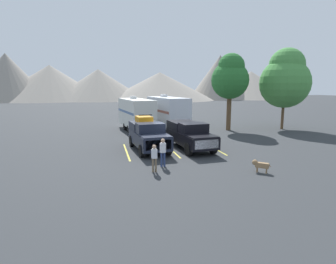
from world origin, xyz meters
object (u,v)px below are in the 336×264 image
(camper_trailer_b, at_px, (167,112))
(person_a, at_px, (163,151))
(pickup_truck_b, at_px, (189,134))
(dog, at_px, (260,164))
(pickup_truck_a, at_px, (148,134))
(person_b, at_px, (154,156))
(camper_trailer_a, at_px, (136,113))

(camper_trailer_b, distance_m, person_a, 14.23)
(pickup_truck_b, height_order, dog, pickup_truck_b)
(pickup_truck_a, height_order, dog, pickup_truck_a)
(person_a, xyz_separation_m, person_b, (-0.70, -0.96, -0.08))
(person_b, bearing_deg, camper_trailer_a, 87.17)
(pickup_truck_b, relative_size, camper_trailer_a, 0.68)
(dog, bearing_deg, camper_trailer_a, 106.92)
(person_a, xyz_separation_m, dog, (5.04, -2.36, -0.53))
(pickup_truck_a, distance_m, person_b, 5.64)
(camper_trailer_b, relative_size, person_a, 5.03)
(pickup_truck_a, bearing_deg, person_a, -87.97)
(camper_trailer_a, distance_m, person_b, 15.08)
(camper_trailer_a, bearing_deg, pickup_truck_b, -72.80)
(camper_trailer_b, height_order, dog, camper_trailer_b)
(camper_trailer_a, bearing_deg, person_a, -90.19)
(camper_trailer_a, relative_size, person_b, 5.56)
(pickup_truck_b, height_order, camper_trailer_a, camper_trailer_a)
(pickup_truck_a, xyz_separation_m, camper_trailer_b, (3.63, 9.11, 0.86))
(camper_trailer_a, bearing_deg, pickup_truck_a, -91.28)
(pickup_truck_b, relative_size, camper_trailer_b, 0.68)
(camper_trailer_b, bearing_deg, person_a, -104.14)
(camper_trailer_b, distance_m, person_b, 15.34)
(pickup_truck_a, height_order, person_b, pickup_truck_a)
(pickup_truck_a, xyz_separation_m, camper_trailer_a, (0.21, 9.42, 0.77))
(camper_trailer_a, distance_m, camper_trailer_b, 3.44)
(camper_trailer_b, height_order, person_a, camper_trailer_b)
(pickup_truck_a, xyz_separation_m, dog, (5.20, -7.00, -0.74))
(camper_trailer_a, height_order, camper_trailer_b, camper_trailer_b)
(person_a, bearing_deg, pickup_truck_a, 92.03)
(person_b, bearing_deg, pickup_truck_a, 84.57)
(camper_trailer_a, relative_size, camper_trailer_b, 1.01)
(pickup_truck_a, distance_m, dog, 8.76)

